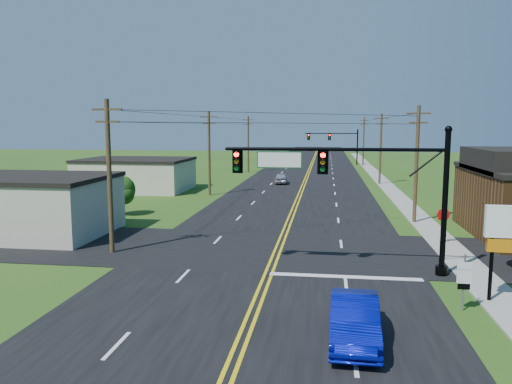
# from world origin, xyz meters

# --- Properties ---
(ground) EXTENTS (260.00, 260.00, 0.00)m
(ground) POSITION_xyz_m (0.00, 0.00, 0.00)
(ground) COLOR #234B15
(ground) RESTS_ON ground
(road_main) EXTENTS (16.00, 220.00, 0.04)m
(road_main) POSITION_xyz_m (0.00, 50.00, 0.02)
(road_main) COLOR black
(road_main) RESTS_ON ground
(road_cross) EXTENTS (70.00, 10.00, 0.04)m
(road_cross) POSITION_xyz_m (0.00, 12.00, 0.02)
(road_cross) COLOR black
(road_cross) RESTS_ON ground
(sidewalk) EXTENTS (2.00, 160.00, 0.08)m
(sidewalk) POSITION_xyz_m (10.50, 40.00, 0.04)
(sidewalk) COLOR gray
(sidewalk) RESTS_ON ground
(signal_mast_main) EXTENTS (11.30, 0.60, 7.48)m
(signal_mast_main) POSITION_xyz_m (4.34, 8.00, 4.75)
(signal_mast_main) COLOR black
(signal_mast_main) RESTS_ON ground
(signal_mast_far) EXTENTS (10.98, 0.60, 7.48)m
(signal_mast_far) POSITION_xyz_m (4.44, 80.00, 4.55)
(signal_mast_far) COLOR black
(signal_mast_far) RESTS_ON ground
(cream_bldg_near) EXTENTS (10.20, 8.20, 4.10)m
(cream_bldg_near) POSITION_xyz_m (-17.00, 14.00, 2.06)
(cream_bldg_near) COLOR beige
(cream_bldg_near) RESTS_ON ground
(cream_bldg_far) EXTENTS (12.20, 9.20, 3.70)m
(cream_bldg_far) POSITION_xyz_m (-19.00, 38.00, 1.86)
(cream_bldg_far) COLOR beige
(cream_bldg_far) RESTS_ON ground
(utility_pole_left_a) EXTENTS (1.80, 0.28, 9.00)m
(utility_pole_left_a) POSITION_xyz_m (-9.50, 10.00, 4.72)
(utility_pole_left_a) COLOR #382B19
(utility_pole_left_a) RESTS_ON ground
(utility_pole_left_b) EXTENTS (1.80, 0.28, 9.00)m
(utility_pole_left_b) POSITION_xyz_m (-9.50, 35.00, 4.72)
(utility_pole_left_b) COLOR #382B19
(utility_pole_left_b) RESTS_ON ground
(utility_pole_left_c) EXTENTS (1.80, 0.28, 9.00)m
(utility_pole_left_c) POSITION_xyz_m (-9.50, 62.00, 4.72)
(utility_pole_left_c) COLOR #382B19
(utility_pole_left_c) RESTS_ON ground
(utility_pole_right_a) EXTENTS (1.80, 0.28, 9.00)m
(utility_pole_right_a) POSITION_xyz_m (9.80, 22.00, 4.72)
(utility_pole_right_a) COLOR #382B19
(utility_pole_right_a) RESTS_ON ground
(utility_pole_right_b) EXTENTS (1.80, 0.28, 9.00)m
(utility_pole_right_b) POSITION_xyz_m (9.80, 48.00, 4.72)
(utility_pole_right_b) COLOR #382B19
(utility_pole_right_b) RESTS_ON ground
(utility_pole_right_c) EXTENTS (1.80, 0.28, 9.00)m
(utility_pole_right_c) POSITION_xyz_m (9.80, 78.00, 4.72)
(utility_pole_right_c) COLOR #382B19
(utility_pole_right_c) RESTS_ON ground
(tree_right_back) EXTENTS (3.00, 3.00, 4.10)m
(tree_right_back) POSITION_xyz_m (16.00, 26.00, 2.60)
(tree_right_back) COLOR #382B19
(tree_right_back) RESTS_ON ground
(tree_left) EXTENTS (2.40, 2.40, 3.37)m
(tree_left) POSITION_xyz_m (-14.00, 22.00, 2.16)
(tree_left) COLOR #382B19
(tree_left) RESTS_ON ground
(blue_car) EXTENTS (1.77, 4.76, 1.55)m
(blue_car) POSITION_xyz_m (4.03, -0.48, 0.78)
(blue_car) COLOR #070F9E
(blue_car) RESTS_ON ground
(distant_car) EXTENTS (1.92, 4.19, 1.39)m
(distant_car) POSITION_xyz_m (-2.77, 46.65, 0.70)
(distant_car) COLOR #ADADB2
(distant_car) RESTS_ON ground
(route_sign) EXTENTS (0.59, 0.09, 2.36)m
(route_sign) POSITION_xyz_m (8.58, 3.13, 1.37)
(route_sign) COLOR slate
(route_sign) RESTS_ON ground
(stop_sign) EXTENTS (0.83, 0.15, 2.34)m
(stop_sign) POSITION_xyz_m (10.32, 14.85, 1.68)
(stop_sign) COLOR slate
(stop_sign) RESTS_ON ground
(pylon_sign) EXTENTS (2.04, 0.35, 4.18)m
(pylon_sign) POSITION_xyz_m (10.65, 4.38, 3.05)
(pylon_sign) COLOR black
(pylon_sign) RESTS_ON ground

